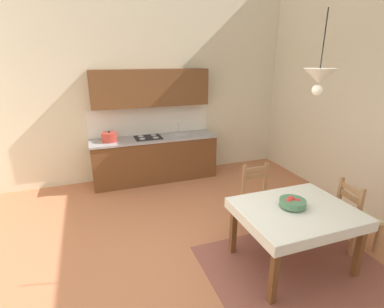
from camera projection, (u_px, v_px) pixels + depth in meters
The scene contains 9 objects.
ground_plane at pixel (195, 267), 3.55m from camera, with size 6.70×6.66×0.10m, color #B7704C.
wall_back at pixel (140, 73), 5.62m from camera, with size 6.70×0.12×4.24m, color beige.
area_rug at pixel (295, 268), 3.46m from camera, with size 2.10×1.60×0.01m, color brown.
kitchen_cabinetry at pixel (154, 139), 5.77m from camera, with size 2.49×0.63×2.20m.
dining_table at pixel (295, 218), 3.35m from camera, with size 1.32×1.06×0.75m.
dining_chair_kitchen_side at pixel (258, 198), 4.23m from camera, with size 0.44×0.44×0.93m.
dining_chair_window_side at pixel (355, 216), 3.74m from camera, with size 0.47×0.47×0.93m.
fruit_bowl at pixel (292, 203), 3.32m from camera, with size 0.30×0.30×0.12m.
pendant_lamp at pixel (319, 77), 2.83m from camera, with size 0.32×0.32×0.81m.
Camera 1 is at (-1.02, -2.75, 2.40)m, focal length 26.97 mm.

